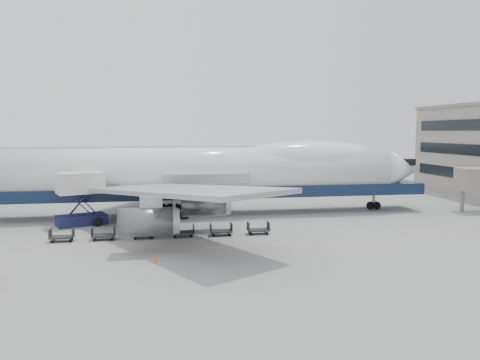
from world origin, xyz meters
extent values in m
plane|color=gray|center=(0.00, 0.00, 0.00)|extent=(260.00, 260.00, 0.00)
cube|color=gold|center=(0.00, -6.00, 0.01)|extent=(60.00, 0.15, 0.01)
cylinder|color=slate|center=(36.00, 8.00, 1.50)|extent=(0.50, 0.50, 3.00)
cube|color=slate|center=(-10.00, 70.00, 3.50)|extent=(110.00, 8.00, 7.00)
cylinder|color=white|center=(0.00, 12.00, 5.70)|extent=(52.00, 6.40, 6.40)
cube|color=#101F3D|center=(1.00, 12.00, 3.14)|extent=(60.00, 5.76, 1.50)
cone|color=white|center=(29.00, 12.00, 5.70)|extent=(6.00, 6.40, 6.40)
ellipsoid|color=white|center=(15.60, 12.00, 7.46)|extent=(20.67, 5.78, 4.56)
cube|color=#9EA0A3|center=(-3.00, -2.28, 5.10)|extent=(20.35, 26.74, 2.26)
cube|color=#9EA0A3|center=(-3.00, 26.28, 5.10)|extent=(20.35, 26.74, 2.26)
cylinder|color=#595B60|center=(-6.00, 31.00, 2.90)|extent=(4.80, 2.60, 2.60)
cylinder|color=#595B60|center=(0.00, 22.00, 2.90)|extent=(4.80, 2.60, 2.60)
cylinder|color=#595B60|center=(0.00, 2.00, 2.90)|extent=(4.80, 2.60, 2.60)
cylinder|color=#595B60|center=(-6.00, -7.00, 2.90)|extent=(4.80, 2.60, 2.60)
cylinder|color=slate|center=(25.00, 12.00, 1.25)|extent=(0.36, 0.36, 2.50)
cylinder|color=black|center=(25.00, 12.00, 0.55)|extent=(1.10, 0.45, 1.10)
cylinder|color=slate|center=(-3.00, 9.00, 1.25)|extent=(0.36, 0.36, 2.50)
cylinder|color=black|center=(-3.00, 9.00, 0.55)|extent=(1.10, 0.45, 1.10)
cylinder|color=slate|center=(-3.00, 15.00, 1.25)|extent=(0.36, 0.36, 2.50)
cylinder|color=black|center=(-3.00, 15.00, 0.55)|extent=(1.10, 0.45, 1.10)
cube|color=#191E4B|center=(-13.87, 7.39, 0.61)|extent=(6.16, 4.57, 1.22)
cube|color=silver|center=(-13.87, 7.39, 5.00)|extent=(5.83, 4.61, 2.45)
cube|color=#191E4B|center=(-13.87, 6.16, 2.80)|extent=(3.72, 1.60, 4.38)
cube|color=#191E4B|center=(-13.87, 8.61, 2.80)|extent=(3.72, 1.60, 4.38)
cube|color=slate|center=(-13.87, 9.17, 5.00)|extent=(2.98, 2.24, 0.15)
cylinder|color=black|center=(-15.88, 6.27, 0.50)|extent=(1.00, 0.39, 1.00)
cylinder|color=black|center=(-15.88, 8.50, 0.50)|extent=(1.00, 0.39, 1.00)
cylinder|color=black|center=(-11.87, 6.27, 0.50)|extent=(1.00, 0.39, 1.00)
cylinder|color=black|center=(-11.87, 8.50, 0.50)|extent=(1.00, 0.39, 1.00)
cone|color=#DE5B0B|center=(-5.22, -10.15, 0.28)|extent=(0.36, 0.36, 0.55)
cube|color=#DE5B0B|center=(-5.22, -10.15, 0.01)|extent=(0.38, 0.38, 0.03)
cube|color=#2D2D30|center=(-14.47, -0.87, 0.45)|extent=(2.30, 1.35, 0.18)
cube|color=#2D2D30|center=(-15.57, -0.87, 0.85)|extent=(0.08, 1.35, 0.90)
cube|color=#2D2D30|center=(-13.37, -0.87, 0.85)|extent=(0.08, 1.35, 0.90)
cylinder|color=black|center=(-15.32, -1.42, 0.15)|extent=(0.30, 0.12, 0.30)
cylinder|color=black|center=(-15.32, -0.32, 0.15)|extent=(0.30, 0.12, 0.30)
cylinder|color=black|center=(-13.62, -1.42, 0.15)|extent=(0.30, 0.12, 0.30)
cylinder|color=black|center=(-13.62, -0.32, 0.15)|extent=(0.30, 0.12, 0.30)
cube|color=#2D2D30|center=(-10.45, -0.87, 0.45)|extent=(2.30, 1.35, 0.18)
cube|color=#2D2D30|center=(-11.55, -0.87, 0.85)|extent=(0.08, 1.35, 0.90)
cube|color=#2D2D30|center=(-9.35, -0.87, 0.85)|extent=(0.08, 1.35, 0.90)
cylinder|color=black|center=(-11.30, -1.42, 0.15)|extent=(0.30, 0.12, 0.30)
cylinder|color=black|center=(-11.30, -0.32, 0.15)|extent=(0.30, 0.12, 0.30)
cylinder|color=black|center=(-9.60, -1.42, 0.15)|extent=(0.30, 0.12, 0.30)
cylinder|color=black|center=(-9.60, -0.32, 0.15)|extent=(0.30, 0.12, 0.30)
cube|color=#2D2D30|center=(-6.43, -0.87, 0.45)|extent=(2.30, 1.35, 0.18)
cube|color=#2D2D30|center=(-7.53, -0.87, 0.85)|extent=(0.08, 1.35, 0.90)
cube|color=#2D2D30|center=(-5.33, -0.87, 0.85)|extent=(0.08, 1.35, 0.90)
cylinder|color=black|center=(-7.28, -1.42, 0.15)|extent=(0.30, 0.12, 0.30)
cylinder|color=black|center=(-7.28, -0.32, 0.15)|extent=(0.30, 0.12, 0.30)
cylinder|color=black|center=(-5.58, -1.42, 0.15)|extent=(0.30, 0.12, 0.30)
cylinder|color=black|center=(-5.58, -0.32, 0.15)|extent=(0.30, 0.12, 0.30)
cube|color=#2D2D30|center=(-2.41, -0.87, 0.45)|extent=(2.30, 1.35, 0.18)
cube|color=#2D2D30|center=(-3.51, -0.87, 0.85)|extent=(0.08, 1.35, 0.90)
cube|color=#2D2D30|center=(-1.31, -0.87, 0.85)|extent=(0.08, 1.35, 0.90)
cylinder|color=black|center=(-3.26, -1.42, 0.15)|extent=(0.30, 0.12, 0.30)
cylinder|color=black|center=(-3.26, -0.32, 0.15)|extent=(0.30, 0.12, 0.30)
cylinder|color=black|center=(-1.56, -1.42, 0.15)|extent=(0.30, 0.12, 0.30)
cylinder|color=black|center=(-1.56, -0.32, 0.15)|extent=(0.30, 0.12, 0.30)
cube|color=#2D2D30|center=(1.61, -0.87, 0.45)|extent=(2.30, 1.35, 0.18)
cube|color=#2D2D30|center=(0.51, -0.87, 0.85)|extent=(0.08, 1.35, 0.90)
cube|color=#2D2D30|center=(2.71, -0.87, 0.85)|extent=(0.08, 1.35, 0.90)
cylinder|color=black|center=(0.76, -1.42, 0.15)|extent=(0.30, 0.12, 0.30)
cylinder|color=black|center=(0.76, -0.32, 0.15)|extent=(0.30, 0.12, 0.30)
cylinder|color=black|center=(2.46, -1.42, 0.15)|extent=(0.30, 0.12, 0.30)
cylinder|color=black|center=(2.46, -0.32, 0.15)|extent=(0.30, 0.12, 0.30)
cube|color=#2D2D30|center=(5.63, -0.87, 0.45)|extent=(2.30, 1.35, 0.18)
cube|color=#2D2D30|center=(4.53, -0.87, 0.85)|extent=(0.08, 1.35, 0.90)
cube|color=#2D2D30|center=(6.73, -0.87, 0.85)|extent=(0.08, 1.35, 0.90)
cylinder|color=black|center=(4.78, -1.42, 0.15)|extent=(0.30, 0.12, 0.30)
cylinder|color=black|center=(4.78, -0.32, 0.15)|extent=(0.30, 0.12, 0.30)
cylinder|color=black|center=(6.48, -1.42, 0.15)|extent=(0.30, 0.12, 0.30)
cylinder|color=black|center=(6.48, -0.32, 0.15)|extent=(0.30, 0.12, 0.30)
camera|label=1|loc=(-4.64, -49.14, 11.03)|focal=35.00mm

